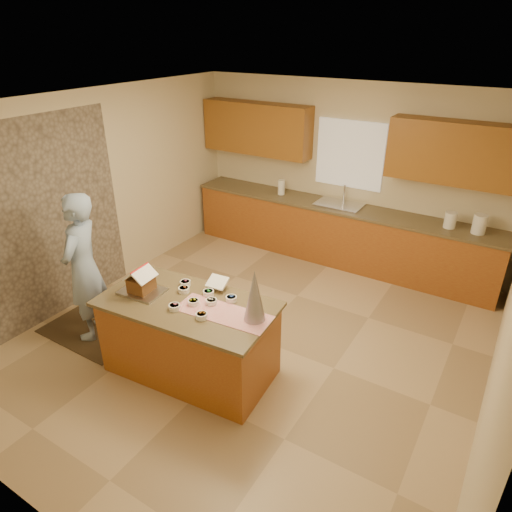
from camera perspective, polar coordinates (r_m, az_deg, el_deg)
name	(u,v)px	position (r m, az deg, el deg)	size (l,w,h in m)	color
floor	(254,338)	(5.58, -0.21, -10.25)	(5.50, 5.50, 0.00)	tan
ceiling	(254,106)	(4.50, -0.27, 18.34)	(5.50, 5.50, 0.00)	silver
wall_back	(349,173)	(7.23, 11.56, 10.11)	(5.50, 5.50, 0.00)	beige
wall_front	(18,393)	(3.27, -27.67, -14.99)	(5.50, 5.50, 0.00)	beige
wall_left	(95,196)	(6.47, -19.52, 7.15)	(5.50, 5.50, 0.00)	beige
stone_accent	(45,223)	(6.06, -24.94, 3.82)	(2.50, 2.50, 0.00)	gray
window_curtain	(350,154)	(7.12, 11.69, 12.36)	(1.05, 0.03, 1.00)	white
back_counter_base	(336,234)	(7.27, 10.05, 2.69)	(4.80, 0.60, 0.88)	#91571E
back_counter_top	(339,207)	(7.10, 10.35, 6.08)	(4.85, 0.63, 0.04)	brown
upper_cabinet_left	(257,128)	(7.60, 0.10, 15.72)	(1.85, 0.35, 0.80)	#945D1F
upper_cabinet_right	(461,154)	(6.56, 24.34, 11.62)	(1.85, 0.35, 0.80)	#945D1F
sink	(339,208)	(7.10, 10.34, 6.00)	(0.70, 0.45, 0.12)	silver
faucet	(344,194)	(7.21, 11.00, 7.68)	(0.03, 0.03, 0.28)	silver
island_base	(190,339)	(4.92, -8.31, -10.28)	(1.72, 0.86, 0.84)	#91571E
island_top	(187,304)	(4.67, -8.67, -5.96)	(1.80, 0.94, 0.04)	brown
table_runner	(223,313)	(4.45, -4.10, -7.14)	(0.96, 0.34, 0.01)	#A60B16
baking_tray	(142,291)	(4.91, -14.07, -4.30)	(0.44, 0.33, 0.02)	silver
cookbook	(217,282)	(4.80, -4.87, -3.27)	(0.21, 0.02, 0.17)	white
tinsel_tree	(255,296)	(4.21, -0.17, -4.99)	(0.21, 0.21, 0.53)	silver
rug	(93,331)	(6.04, -19.74, -8.79)	(1.21, 0.79, 0.01)	black
boy	(84,268)	(5.55, -20.82, -1.40)	(0.65, 0.43, 1.78)	#8EA6C9
canister_a	(450,220)	(6.69, 23.18, 4.17)	(0.16, 0.16, 0.22)	white
canister_b	(480,224)	(6.66, 26.23, 3.61)	(0.18, 0.18, 0.26)	white
canister_c	(479,226)	(6.67, 26.22, 3.37)	(0.14, 0.14, 0.20)	white
paper_towel	(281,187)	(7.45, 3.20, 8.61)	(0.11, 0.11, 0.24)	white
gingerbread_house	(141,282)	(4.86, -14.21, -3.17)	(0.28, 0.29, 0.27)	brown
candy_bowls	(199,299)	(4.65, -7.20, -5.33)	(0.71, 0.53, 0.05)	orange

